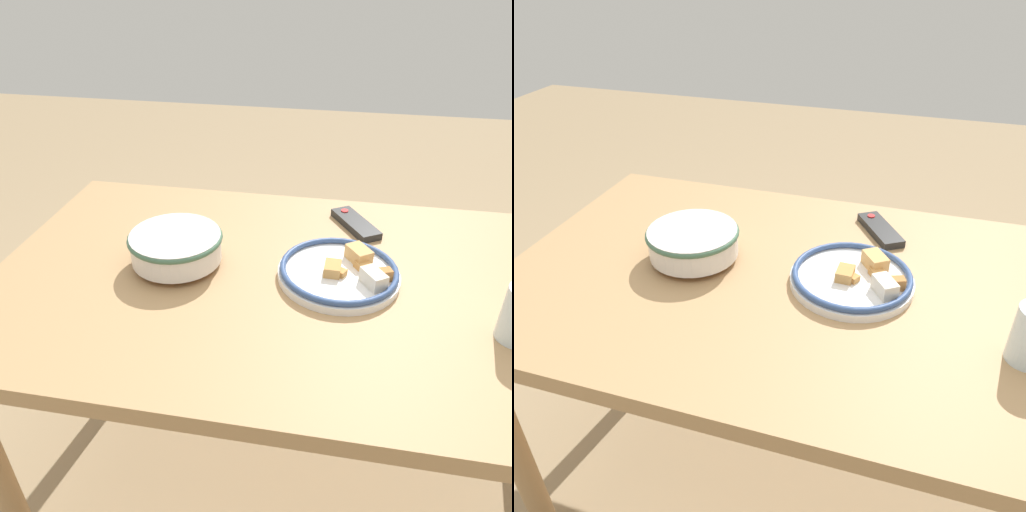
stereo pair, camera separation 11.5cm
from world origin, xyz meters
TOP-DOWN VIEW (x-y plane):
  - ground_plane at (0.00, 0.00)m, footprint 8.00×8.00m
  - dining_table at (0.00, 0.00)m, footprint 1.51×0.85m
  - noodle_bowl at (-0.34, 0.01)m, footprint 0.22×0.22m
  - food_plate at (0.05, 0.02)m, footprint 0.28×0.28m
  - tv_remote at (0.08, 0.27)m, footprint 0.14×0.17m

SIDE VIEW (x-z plane):
  - ground_plane at x=0.00m, z-range 0.00..0.00m
  - dining_table at x=0.00m, z-range 0.30..1.07m
  - tv_remote at x=0.08m, z-range 0.77..0.79m
  - food_plate at x=0.05m, z-range 0.76..0.81m
  - noodle_bowl at x=-0.34m, z-range 0.77..0.85m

